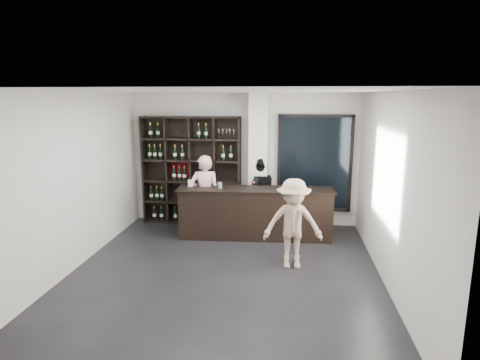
# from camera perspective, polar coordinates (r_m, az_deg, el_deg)

# --- Properties ---
(floor) EXTENTS (5.00, 5.50, 0.01)m
(floor) POSITION_cam_1_polar(r_m,az_deg,el_deg) (6.71, -2.21, -13.13)
(floor) COLOR black
(floor) RESTS_ON ground
(wine_shelf) EXTENTS (2.20, 0.35, 2.40)m
(wine_shelf) POSITION_cam_1_polar(r_m,az_deg,el_deg) (8.98, -6.91, 1.32)
(wine_shelf) COLOR black
(wine_shelf) RESTS_ON floor
(structural_column) EXTENTS (0.40, 0.40, 2.90)m
(structural_column) POSITION_cam_1_polar(r_m,az_deg,el_deg) (8.60, 2.65, 2.63)
(structural_column) COLOR silver
(structural_column) RESTS_ON floor
(glass_panel) EXTENTS (1.60, 0.08, 2.10)m
(glass_panel) POSITION_cam_1_polar(r_m,az_deg,el_deg) (8.82, 10.55, 2.34)
(glass_panel) COLOR black
(glass_panel) RESTS_ON floor
(tasting_counter) EXTENTS (3.11, 0.65, 1.02)m
(tasting_counter) POSITION_cam_1_polar(r_m,az_deg,el_deg) (8.11, 2.19, -4.72)
(tasting_counter) COLOR black
(tasting_counter) RESTS_ON floor
(taster_pink) EXTENTS (0.67, 0.51, 1.67)m
(taster_pink) POSITION_cam_1_polar(r_m,az_deg,el_deg) (8.27, -5.00, -2.14)
(taster_pink) COLOR beige
(taster_pink) RESTS_ON floor
(taster_black) EXTENTS (0.88, 0.76, 1.57)m
(taster_black) POSITION_cam_1_polar(r_m,az_deg,el_deg) (8.67, 2.68, -1.79)
(taster_black) COLOR black
(taster_black) RESTS_ON floor
(customer) EXTENTS (1.03, 0.65, 1.51)m
(customer) POSITION_cam_1_polar(r_m,az_deg,el_deg) (6.73, 7.55, -6.17)
(customer) COLOR tan
(customer) RESTS_ON floor
(wine_glass) EXTENTS (0.09, 0.09, 0.19)m
(wine_glass) POSITION_cam_1_polar(r_m,az_deg,el_deg) (7.91, 1.93, -0.62)
(wine_glass) COLOR white
(wine_glass) RESTS_ON tasting_counter
(spit_cup) EXTENTS (0.10, 0.10, 0.13)m
(spit_cup) POSITION_cam_1_polar(r_m,az_deg,el_deg) (7.99, -2.88, -0.74)
(spit_cup) COLOR #A5B7C7
(spit_cup) RESTS_ON tasting_counter
(napkin_stack) EXTENTS (0.15, 0.15, 0.02)m
(napkin_stack) POSITION_cam_1_polar(r_m,az_deg,el_deg) (8.07, 8.74, -1.14)
(napkin_stack) COLOR white
(napkin_stack) RESTS_ON tasting_counter
(card_stand) EXTENTS (0.09, 0.05, 0.14)m
(card_stand) POSITION_cam_1_polar(r_m,az_deg,el_deg) (8.19, -7.06, -0.46)
(card_stand) COLOR white
(card_stand) RESTS_ON tasting_counter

